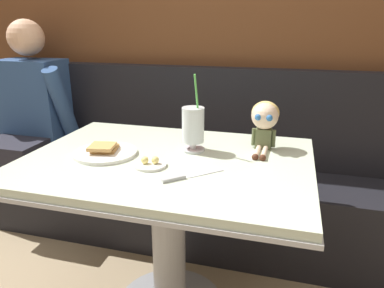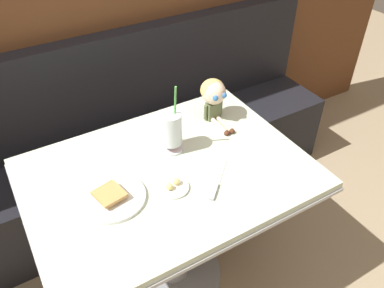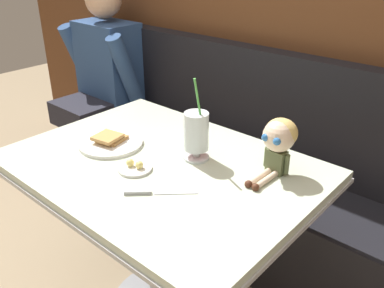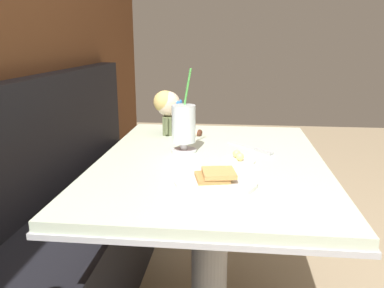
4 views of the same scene
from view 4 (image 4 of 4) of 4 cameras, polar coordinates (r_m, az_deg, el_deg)
The scene contains 7 objects.
booth_bench at distance 1.74m, azimuth -19.31°, elevation -14.45°, with size 2.60×0.48×1.00m.
diner_table at distance 1.49m, azimuth 2.64°, elevation -9.36°, with size 1.11×0.81×0.74m.
toast_plate at distance 1.18m, azimuth 3.48°, elevation -5.21°, with size 0.25×0.25×0.04m.
milkshake_glass at distance 1.48m, azimuth -1.21°, elevation 2.68°, with size 0.10×0.10×0.31m.
butter_saucer at distance 1.39m, azimuth 6.72°, elevation -2.23°, with size 0.12×0.12×0.04m.
butter_knife at distance 1.53m, azimuth 9.40°, elevation -0.85°, with size 0.18×0.18×0.01m.
seated_doll at distance 1.75m, azimuth -3.50°, elevation 5.52°, with size 0.11×0.22×0.20m.
Camera 4 is at (-1.35, 0.10, 1.16)m, focal length 36.74 mm.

